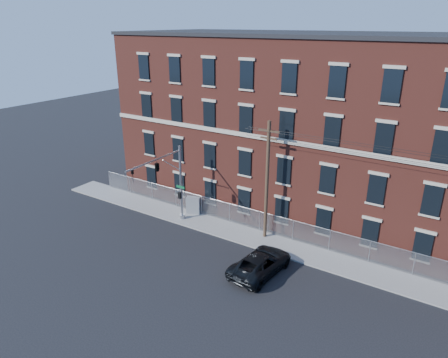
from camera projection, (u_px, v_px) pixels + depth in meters
ground at (208, 261)px, 31.26m from camera, size 140.00×140.00×0.00m
sidewalk at (385, 277)px, 29.15m from camera, size 65.00×3.00×0.12m
mill_building at (424, 140)px, 33.24m from camera, size 55.30×14.32×16.30m
chain_link_fence at (391, 257)px, 29.81m from camera, size 59.06×0.06×1.85m
traffic_signal_mast at (163, 172)px, 34.03m from camera, size 0.90×6.75×7.00m
utility_pole_near at (267, 179)px, 32.73m from camera, size 1.80×0.28×10.00m
pickup_truck at (260, 263)px, 29.58m from camera, size 3.19×5.87×1.56m
utility_cabinet at (193, 205)px, 38.56m from camera, size 1.43×1.07×1.61m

